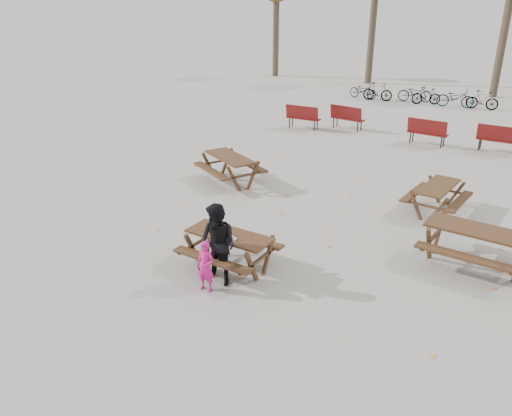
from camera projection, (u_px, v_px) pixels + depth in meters
The scene contains 13 objects.
ground at pixel (230, 267), 10.45m from camera, with size 80.00×80.00×0.00m, color gray.
main_picnic_table at pixel (229, 242), 10.22m from camera, with size 1.80×1.45×0.78m.
food_tray at pixel (232, 238), 9.92m from camera, with size 0.18×0.11×0.04m, color white.
bread_roll at pixel (232, 236), 9.91m from camera, with size 0.14×0.06×0.05m, color tan.
soda_bottle at pixel (225, 232), 10.08m from camera, with size 0.07×0.07×0.17m.
child at pixel (206, 266), 9.45m from camera, with size 0.37×0.24×1.02m, color #D11A78.
adult at pixel (218, 245), 9.58m from camera, with size 0.80×0.63×1.65m, color black.
picnic_table_east at pixel (475, 248), 10.32m from camera, with size 2.01×1.62×0.87m, color #331E12, non-canonical shape.
picnic_table_north at pixel (230, 169), 15.17m from camera, with size 1.93×1.55×0.83m, color #331E12, non-canonical shape.
picnic_table_far at pixel (436, 199), 13.04m from camera, with size 1.73×1.39×0.74m, color #331E12, non-canonical shape.
park_bench_row at pixel (389, 125), 20.06m from camera, with size 9.27×1.58×1.03m.
bicycle_row at pixel (418, 95), 26.88m from camera, with size 7.95×1.65×0.98m.
fallen_leaves at pixel (307, 230), 12.12m from camera, with size 11.00×11.00×0.01m, color orange, non-canonical shape.
Camera 1 is at (5.47, -7.37, 5.18)m, focal length 35.00 mm.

